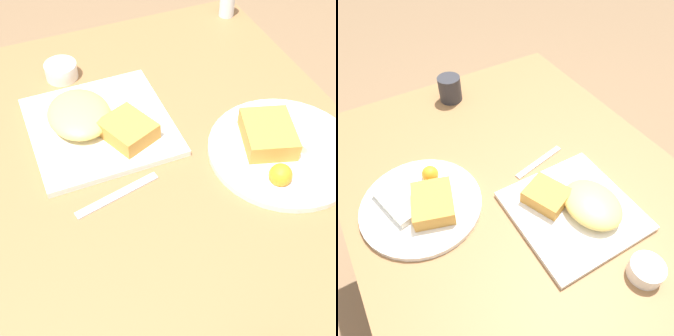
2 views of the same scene
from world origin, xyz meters
TOP-DOWN VIEW (x-y plane):
  - ground_plane at (0.00, 0.00)m, footprint 8.00×8.00m
  - dining_table at (0.00, 0.00)m, footprint 1.09×0.87m
  - plate_square_near at (-0.16, -0.08)m, footprint 0.29×0.29m
  - plate_oval_far at (0.04, 0.25)m, footprint 0.30×0.30m
  - sauce_ramekin at (-0.36, -0.10)m, footprint 0.07×0.07m
  - salt_shaker at (-0.46, 0.38)m, footprint 0.04×0.04m
  - butter_knife at (0.03, -0.09)m, footprint 0.05×0.17m

SIDE VIEW (x-z plane):
  - ground_plane at x=0.00m, z-range 0.00..0.00m
  - dining_table at x=0.00m, z-range 0.30..1.07m
  - butter_knife at x=0.03m, z-range 0.77..0.77m
  - plate_oval_far at x=0.04m, z-range 0.76..0.81m
  - sauce_ramekin at x=-0.36m, z-range 0.77..0.81m
  - plate_square_near at x=-0.16m, z-range 0.76..0.82m
  - salt_shaker at x=-0.46m, z-range 0.77..0.84m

